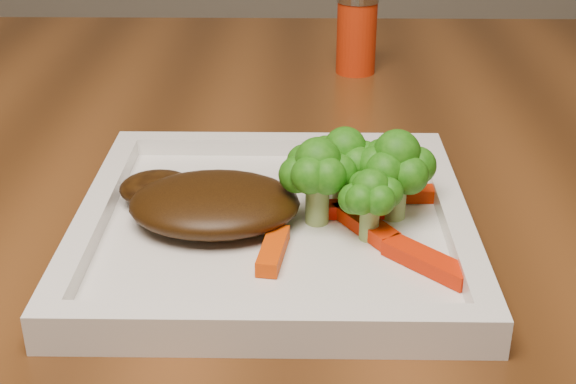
{
  "coord_description": "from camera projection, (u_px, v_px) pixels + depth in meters",
  "views": [
    {
      "loc": [
        -0.08,
        -0.64,
        1.03
      ],
      "look_at": [
        -0.09,
        -0.15,
        0.79
      ],
      "focal_mm": 50.0,
      "sensor_mm": 36.0,
      "label": 1
    }
  ],
  "objects": [
    {
      "name": "carrot_6",
      "position": [
        357.0,
        209.0,
        0.57
      ],
      "size": [
        0.05,
        0.02,
        0.01
      ],
      "primitive_type": "cube",
      "rotation": [
        0.0,
        0.0,
        0.04
      ],
      "color": "#F81504",
      "rests_on": "plate"
    },
    {
      "name": "broccoli_1",
      "position": [
        395.0,
        176.0,
        0.56
      ],
      "size": [
        0.07,
        0.07,
        0.06
      ],
      "primitive_type": null,
      "rotation": [
        0.0,
        0.0,
        0.17
      ],
      "color": "#1C6E12",
      "rests_on": "plate"
    },
    {
      "name": "carrot_3",
      "position": [
        417.0,
        194.0,
        0.59
      ],
      "size": [
        0.05,
        0.02,
        0.01
      ],
      "primitive_type": "cube",
      "rotation": [
        0.0,
        0.0,
        0.02
      ],
      "color": "red",
      "rests_on": "plate"
    },
    {
      "name": "broccoli_0",
      "position": [
        344.0,
        163.0,
        0.57
      ],
      "size": [
        0.07,
        0.07,
        0.07
      ],
      "primitive_type": null,
      "rotation": [
        0.0,
        0.0,
        0.3
      ],
      "color": "#136E12",
      "rests_on": "plate"
    },
    {
      "name": "spice_shaker",
      "position": [
        357.0,
        32.0,
        0.89
      ],
      "size": [
        0.05,
        0.05,
        0.09
      ],
      "primitive_type": "cylinder",
      "rotation": [
        0.0,
        0.0,
        -0.08
      ],
      "color": "red",
      "rests_on": "dining_table"
    },
    {
      "name": "steak",
      "position": [
        215.0,
        204.0,
        0.56
      ],
      "size": [
        0.12,
        0.09,
        0.03
      ],
      "primitive_type": "ellipsoid",
      "rotation": [
        0.0,
        0.0,
        0.01
      ],
      "color": "#361E08",
      "rests_on": "plate"
    },
    {
      "name": "carrot_5",
      "position": [
        365.0,
        224.0,
        0.55
      ],
      "size": [
        0.05,
        0.06,
        0.01
      ],
      "primitive_type": "cube",
      "rotation": [
        0.0,
        0.0,
        -1.01
      ],
      "color": "red",
      "rests_on": "plate"
    },
    {
      "name": "carrot_2",
      "position": [
        273.0,
        250.0,
        0.52
      ],
      "size": [
        0.02,
        0.05,
        0.01
      ],
      "primitive_type": "cube",
      "rotation": [
        0.0,
        0.0,
        1.43
      ],
      "color": "#D03A03",
      "rests_on": "plate"
    },
    {
      "name": "broccoli_2",
      "position": [
        370.0,
        199.0,
        0.53
      ],
      "size": [
        0.06,
        0.06,
        0.06
      ],
      "primitive_type": null,
      "rotation": [
        0.0,
        0.0,
        0.37
      ],
      "color": "#146811",
      "rests_on": "plate"
    },
    {
      "name": "carrot_1",
      "position": [
        428.0,
        262.0,
        0.51
      ],
      "size": [
        0.06,
        0.06,
        0.01
      ],
      "primitive_type": "cube",
      "rotation": [
        0.0,
        0.0,
        -0.79
      ],
      "color": "red",
      "rests_on": "plate"
    },
    {
      "name": "plate",
      "position": [
        274.0,
        231.0,
        0.57
      ],
      "size": [
        0.27,
        0.27,
        0.01
      ],
      "primitive_type": "cube",
      "color": "white",
      "rests_on": "dining_table"
    },
    {
      "name": "broccoli_3",
      "position": [
        318.0,
        182.0,
        0.55
      ],
      "size": [
        0.08,
        0.08,
        0.06
      ],
      "primitive_type": null,
      "rotation": [
        0.0,
        0.0,
        0.35
      ],
      "color": "#3C7814",
      "rests_on": "plate"
    }
  ]
}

